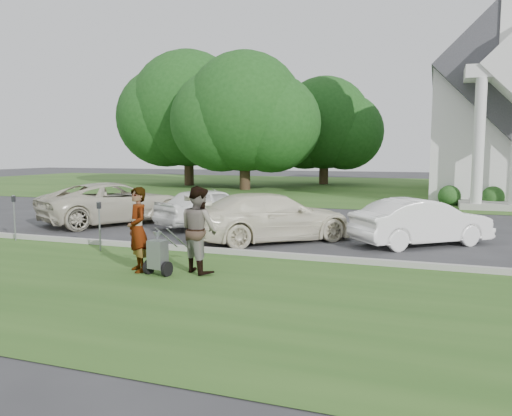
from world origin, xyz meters
The scene contains 17 objects.
ground centered at (0.00, 0.00, 0.00)m, with size 120.00×120.00×0.00m, color #333335.
grass_strip centered at (0.00, -3.00, 0.01)m, with size 80.00×7.00×0.01m, color #2C531C.
church_lawn centered at (0.00, 27.00, 0.01)m, with size 80.00×30.00×0.01m, color #2C531C.
curb centered at (0.00, 0.55, 0.07)m, with size 80.00×0.18×0.15m, color #9E9E93.
church centered at (9.00, 23.11, 5.94)m, with size 9.19×19.00×24.10m.
tree_left centered at (-8.01, 21.99, 5.11)m, with size 10.63×8.40×9.71m.
tree_far centered at (-14.01, 24.99, 5.69)m, with size 11.64×9.20×10.73m.
tree_back centered at (-4.01, 29.99, 4.73)m, with size 9.61×7.60×8.89m.
striping_cart centered at (-0.79, -2.02, 0.45)m, with size 0.60×1.16×1.04m.
person_left centered at (-1.37, -1.88, 0.94)m, with size 0.68×0.45×1.88m, color #999999.
person_right centered at (-0.07, -1.48, 0.95)m, with size 0.93×0.72×1.91m, color #999999.
parking_meter_near centered at (-3.63, -0.24, 0.85)m, with size 0.10×0.09×1.35m.
parking_meter_far centered at (-7.04, 0.24, 0.87)m, with size 0.10×0.09×1.38m.
car_a centered at (-6.50, 4.54, 0.77)m, with size 2.55×5.52×1.53m, color beige.
car_b centered at (-2.78, 4.96, 0.70)m, with size 1.66×4.13×1.41m, color white.
car_c centered at (0.22, 2.86, 0.72)m, with size 2.02×4.97×1.44m, color white.
car_d centered at (4.46, 3.66, 0.67)m, with size 1.42×4.06×1.34m, color white.
Camera 1 is at (4.76, -11.24, 2.65)m, focal length 35.00 mm.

